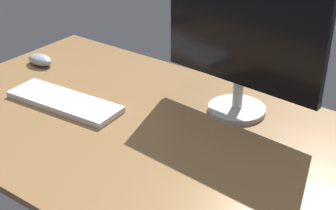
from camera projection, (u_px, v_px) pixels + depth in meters
desk at (140, 128)px, 145.13cm from camera, size 140.00×84.00×2.00cm
monitor at (241, 44)px, 141.83cm from camera, size 51.09×17.60×40.07cm
keyboard at (64, 102)px, 155.73cm from camera, size 39.04×15.06×1.87cm
computer_mouse at (40, 60)px, 182.45cm from camera, size 10.81×6.46×3.84cm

